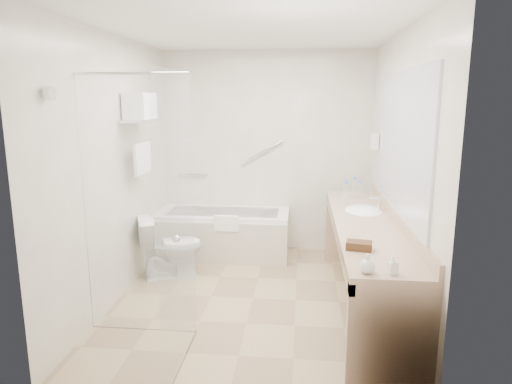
# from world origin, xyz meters

# --- Properties ---
(floor) EXTENTS (3.20, 3.20, 0.00)m
(floor) POSITION_xyz_m (0.00, 0.00, 0.00)
(floor) COLOR tan
(floor) RESTS_ON ground
(ceiling) EXTENTS (2.60, 3.20, 0.10)m
(ceiling) POSITION_xyz_m (0.00, 0.00, 2.50)
(ceiling) COLOR silver
(ceiling) RESTS_ON wall_back
(wall_back) EXTENTS (2.60, 0.10, 2.50)m
(wall_back) POSITION_xyz_m (0.00, 1.60, 1.25)
(wall_back) COLOR silver
(wall_back) RESTS_ON ground
(wall_front) EXTENTS (2.60, 0.10, 2.50)m
(wall_front) POSITION_xyz_m (0.00, -1.60, 1.25)
(wall_front) COLOR silver
(wall_front) RESTS_ON ground
(wall_left) EXTENTS (0.10, 3.20, 2.50)m
(wall_left) POSITION_xyz_m (-1.30, 0.00, 1.25)
(wall_left) COLOR silver
(wall_left) RESTS_ON ground
(wall_right) EXTENTS (0.10, 3.20, 2.50)m
(wall_right) POSITION_xyz_m (1.30, 0.00, 1.25)
(wall_right) COLOR silver
(wall_right) RESTS_ON ground
(bathtub) EXTENTS (1.60, 0.73, 0.59)m
(bathtub) POSITION_xyz_m (-0.50, 1.24, 0.28)
(bathtub) COLOR white
(bathtub) RESTS_ON floor
(grab_bar_short) EXTENTS (0.40, 0.03, 0.03)m
(grab_bar_short) POSITION_xyz_m (-0.95, 1.56, 0.95)
(grab_bar_short) COLOR silver
(grab_bar_short) RESTS_ON wall_back
(grab_bar_long) EXTENTS (0.53, 0.03, 0.33)m
(grab_bar_long) POSITION_xyz_m (-0.05, 1.56, 1.25)
(grab_bar_long) COLOR silver
(grab_bar_long) RESTS_ON wall_back
(shower_enclosure) EXTENTS (0.96, 0.91, 2.11)m
(shower_enclosure) POSITION_xyz_m (-0.63, -0.93, 1.07)
(shower_enclosure) COLOR silver
(shower_enclosure) RESTS_ON floor
(towel_shelf) EXTENTS (0.24, 0.55, 0.81)m
(towel_shelf) POSITION_xyz_m (-1.17, 0.35, 1.75)
(towel_shelf) COLOR silver
(towel_shelf) RESTS_ON wall_left
(vanity_counter) EXTENTS (0.55, 2.70, 0.95)m
(vanity_counter) POSITION_xyz_m (1.02, -0.15, 0.64)
(vanity_counter) COLOR tan
(vanity_counter) RESTS_ON floor
(sink) EXTENTS (0.40, 0.52, 0.14)m
(sink) POSITION_xyz_m (1.05, 0.25, 0.82)
(sink) COLOR white
(sink) RESTS_ON vanity_counter
(faucet) EXTENTS (0.03, 0.03, 0.14)m
(faucet) POSITION_xyz_m (1.20, 0.25, 0.93)
(faucet) COLOR silver
(faucet) RESTS_ON vanity_counter
(mirror) EXTENTS (0.02, 2.00, 1.20)m
(mirror) POSITION_xyz_m (1.29, -0.15, 1.55)
(mirror) COLOR #B2B6BE
(mirror) RESTS_ON wall_right
(hairdryer_unit) EXTENTS (0.08, 0.10, 0.18)m
(hairdryer_unit) POSITION_xyz_m (1.25, 1.05, 1.45)
(hairdryer_unit) COLOR silver
(hairdryer_unit) RESTS_ON wall_right
(toilet) EXTENTS (0.77, 0.62, 0.67)m
(toilet) POSITION_xyz_m (-0.95, 0.48, 0.33)
(toilet) COLOR white
(toilet) RESTS_ON floor
(amenity_basket) EXTENTS (0.20, 0.15, 0.06)m
(amenity_basket) POSITION_xyz_m (0.87, -0.95, 0.88)
(amenity_basket) COLOR #4D301B
(amenity_basket) RESTS_ON vanity_counter
(soap_bottle_a) EXTENTS (0.08, 0.13, 0.05)m
(soap_bottle_a) POSITION_xyz_m (1.02, -1.40, 0.88)
(soap_bottle_a) COLOR silver
(soap_bottle_a) RESTS_ON vanity_counter
(soap_bottle_b) EXTENTS (0.11, 0.13, 0.10)m
(soap_bottle_b) POSITION_xyz_m (0.87, -1.40, 0.90)
(soap_bottle_b) COLOR silver
(soap_bottle_b) RESTS_ON vanity_counter
(water_bottle_left) EXTENTS (0.06, 0.06, 0.20)m
(water_bottle_left) POSITION_xyz_m (0.93, 0.72, 0.94)
(water_bottle_left) COLOR silver
(water_bottle_left) RESTS_ON vanity_counter
(water_bottle_mid) EXTENTS (0.06, 0.06, 0.19)m
(water_bottle_mid) POSITION_xyz_m (1.08, 0.84, 0.93)
(water_bottle_mid) COLOR silver
(water_bottle_mid) RESTS_ON vanity_counter
(water_bottle_right) EXTENTS (0.06, 0.06, 0.19)m
(water_bottle_right) POSITION_xyz_m (1.06, 1.10, 0.94)
(water_bottle_right) COLOR silver
(water_bottle_right) RESTS_ON vanity_counter
(drinking_glass_near) EXTENTS (0.09, 0.09, 0.09)m
(drinking_glass_near) POSITION_xyz_m (0.90, 0.57, 0.90)
(drinking_glass_near) COLOR silver
(drinking_glass_near) RESTS_ON vanity_counter
(drinking_glass_far) EXTENTS (0.08, 0.08, 0.09)m
(drinking_glass_far) POSITION_xyz_m (1.01, 0.82, 0.89)
(drinking_glass_far) COLOR silver
(drinking_glass_far) RESTS_ON vanity_counter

